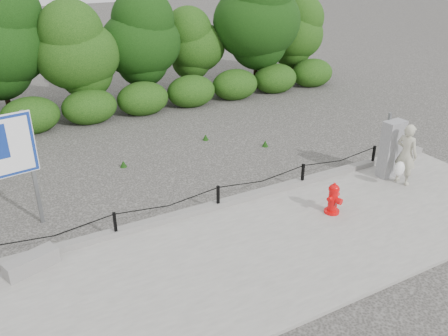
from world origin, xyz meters
TOP-DOWN VIEW (x-y plane):
  - ground at (0.00, 0.00)m, footprint 90.00×90.00m
  - sidewalk at (0.00, -2.00)m, footprint 14.00×4.00m
  - curb at (0.00, 0.05)m, footprint 14.00×0.22m
  - chain_barrier at (0.00, 0.00)m, footprint 10.06×0.06m
  - treeline at (0.18, 8.92)m, footprint 20.27×4.02m
  - fire_hydrant at (2.25, -1.47)m, footprint 0.45×0.46m
  - pedestrian at (4.87, -1.18)m, footprint 0.74×0.65m
  - concrete_block at (-4.28, -0.32)m, footprint 1.08×0.66m
  - utility_cabinet at (4.89, -0.66)m, footprint 0.61×0.43m

SIDE VIEW (x-z plane):
  - ground at x=0.00m, z-range 0.00..0.00m
  - sidewalk at x=0.00m, z-range 0.00..0.08m
  - curb at x=0.00m, z-range 0.08..0.22m
  - concrete_block at x=-4.28m, z-range 0.08..0.41m
  - fire_hydrant at x=2.25m, z-range 0.06..0.83m
  - chain_barrier at x=0.00m, z-range 0.16..0.76m
  - utility_cabinet at x=4.89m, z-range 0.00..1.72m
  - pedestrian at x=4.87m, z-range 0.06..1.70m
  - treeline at x=0.18m, z-range 0.07..5.24m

